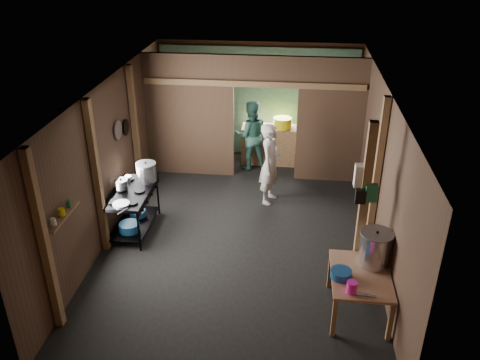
# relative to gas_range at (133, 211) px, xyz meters

# --- Properties ---
(floor) EXTENTS (4.50, 7.00, 0.00)m
(floor) POSITION_rel_gas_range_xyz_m (1.88, 0.21, -0.39)
(floor) COLOR black
(floor) RESTS_ON ground
(ceiling) EXTENTS (4.50, 7.00, 0.00)m
(ceiling) POSITION_rel_gas_range_xyz_m (1.88, 0.21, 2.21)
(ceiling) COLOR black
(ceiling) RESTS_ON ground
(wall_back) EXTENTS (4.50, 0.00, 2.60)m
(wall_back) POSITION_rel_gas_range_xyz_m (1.88, 3.71, 0.91)
(wall_back) COLOR #483825
(wall_back) RESTS_ON ground
(wall_front) EXTENTS (4.50, 0.00, 2.60)m
(wall_front) POSITION_rel_gas_range_xyz_m (1.88, -3.29, 0.91)
(wall_front) COLOR #483825
(wall_front) RESTS_ON ground
(wall_left) EXTENTS (0.00, 7.00, 2.60)m
(wall_left) POSITION_rel_gas_range_xyz_m (-0.37, 0.21, 0.91)
(wall_left) COLOR #483825
(wall_left) RESTS_ON ground
(wall_right) EXTENTS (0.00, 7.00, 2.60)m
(wall_right) POSITION_rel_gas_range_xyz_m (4.13, 0.21, 0.91)
(wall_right) COLOR #483825
(wall_right) RESTS_ON ground
(partition_left) EXTENTS (1.85, 0.10, 2.60)m
(partition_left) POSITION_rel_gas_range_xyz_m (0.55, 2.41, 0.91)
(partition_left) COLOR brown
(partition_left) RESTS_ON floor
(partition_right) EXTENTS (1.35, 0.10, 2.60)m
(partition_right) POSITION_rel_gas_range_xyz_m (3.46, 2.41, 0.91)
(partition_right) COLOR brown
(partition_right) RESTS_ON floor
(partition_header) EXTENTS (1.30, 0.10, 0.60)m
(partition_header) POSITION_rel_gas_range_xyz_m (2.13, 2.41, 1.91)
(partition_header) COLOR brown
(partition_header) RESTS_ON wall_back
(turquoise_panel) EXTENTS (4.40, 0.06, 2.50)m
(turquoise_panel) POSITION_rel_gas_range_xyz_m (1.88, 3.65, 0.86)
(turquoise_panel) COLOR #68A19F
(turquoise_panel) RESTS_ON wall_back
(back_counter) EXTENTS (1.20, 0.50, 0.85)m
(back_counter) POSITION_rel_gas_range_xyz_m (2.18, 3.16, 0.03)
(back_counter) COLOR #A07346
(back_counter) RESTS_ON floor
(wall_clock) EXTENTS (0.20, 0.03, 0.20)m
(wall_clock) POSITION_rel_gas_range_xyz_m (2.13, 3.61, 1.51)
(wall_clock) COLOR silver
(wall_clock) RESTS_ON wall_back
(post_left_a) EXTENTS (0.10, 0.12, 2.60)m
(post_left_a) POSITION_rel_gas_range_xyz_m (-0.30, -2.39, 0.91)
(post_left_a) COLOR #A07346
(post_left_a) RESTS_ON floor
(post_left_b) EXTENTS (0.10, 0.12, 2.60)m
(post_left_b) POSITION_rel_gas_range_xyz_m (-0.30, -0.59, 0.91)
(post_left_b) COLOR #A07346
(post_left_b) RESTS_ON floor
(post_left_c) EXTENTS (0.10, 0.12, 2.60)m
(post_left_c) POSITION_rel_gas_range_xyz_m (-0.30, 1.41, 0.91)
(post_left_c) COLOR #A07346
(post_left_c) RESTS_ON floor
(post_right) EXTENTS (0.10, 0.12, 2.60)m
(post_right) POSITION_rel_gas_range_xyz_m (4.06, 0.01, 0.91)
(post_right) COLOR #A07346
(post_right) RESTS_ON floor
(post_free) EXTENTS (0.12, 0.12, 2.60)m
(post_free) POSITION_rel_gas_range_xyz_m (3.73, -1.09, 0.91)
(post_free) COLOR #A07346
(post_free) RESTS_ON floor
(cross_beam) EXTENTS (4.40, 0.12, 0.12)m
(cross_beam) POSITION_rel_gas_range_xyz_m (1.88, 2.36, 1.66)
(cross_beam) COLOR #A07346
(cross_beam) RESTS_ON wall_left
(pan_lid_big) EXTENTS (0.03, 0.34, 0.34)m
(pan_lid_big) POSITION_rel_gas_range_xyz_m (-0.33, 0.61, 1.26)
(pan_lid_big) COLOR gray
(pan_lid_big) RESTS_ON wall_left
(pan_lid_small) EXTENTS (0.03, 0.30, 0.30)m
(pan_lid_small) POSITION_rel_gas_range_xyz_m (-0.33, 1.01, 1.16)
(pan_lid_small) COLOR black
(pan_lid_small) RESTS_ON wall_left
(wall_shelf) EXTENTS (0.14, 0.80, 0.03)m
(wall_shelf) POSITION_rel_gas_range_xyz_m (-0.27, -1.89, 1.01)
(wall_shelf) COLOR #A07346
(wall_shelf) RESTS_ON wall_left
(jar_white) EXTENTS (0.07, 0.07, 0.10)m
(jar_white) POSITION_rel_gas_range_xyz_m (-0.27, -2.14, 1.07)
(jar_white) COLOR silver
(jar_white) RESTS_ON wall_shelf
(jar_yellow) EXTENTS (0.08, 0.08, 0.10)m
(jar_yellow) POSITION_rel_gas_range_xyz_m (-0.27, -1.89, 1.07)
(jar_yellow) COLOR yellow
(jar_yellow) RESTS_ON wall_shelf
(jar_green) EXTENTS (0.06, 0.06, 0.10)m
(jar_green) POSITION_rel_gas_range_xyz_m (-0.27, -1.67, 1.07)
(jar_green) COLOR #1D6C43
(jar_green) RESTS_ON wall_shelf
(bag_white) EXTENTS (0.22, 0.15, 0.32)m
(bag_white) POSITION_rel_gas_range_xyz_m (3.68, -1.01, 1.39)
(bag_white) COLOR silver
(bag_white) RESTS_ON post_free
(bag_green) EXTENTS (0.16, 0.12, 0.24)m
(bag_green) POSITION_rel_gas_range_xyz_m (3.80, -1.15, 1.21)
(bag_green) COLOR #1D6C43
(bag_green) RESTS_ON post_free
(bag_black) EXTENTS (0.14, 0.10, 0.20)m
(bag_black) POSITION_rel_gas_range_xyz_m (3.66, -1.17, 1.16)
(bag_black) COLOR black
(bag_black) RESTS_ON post_free
(gas_range) EXTENTS (0.68, 1.33, 0.78)m
(gas_range) POSITION_rel_gas_range_xyz_m (0.00, 0.00, 0.00)
(gas_range) COLOR black
(gas_range) RESTS_ON floor
(prep_table) EXTENTS (0.79, 1.09, 0.64)m
(prep_table) POSITION_rel_gas_range_xyz_m (3.71, -1.70, -0.07)
(prep_table) COLOR #9F6B51
(prep_table) RESTS_ON floor
(stove_pot_large) EXTENTS (0.45, 0.45, 0.36)m
(stove_pot_large) POSITION_rel_gas_range_xyz_m (0.17, 0.42, 0.55)
(stove_pot_large) COLOR #B6B6BC
(stove_pot_large) RESTS_ON gas_range
(stove_pot_med) EXTENTS (0.29, 0.29, 0.21)m
(stove_pot_med) POSITION_rel_gas_range_xyz_m (-0.17, 0.04, 0.48)
(stove_pot_med) COLOR #B6B6BC
(stove_pot_med) RESTS_ON gas_range
(stove_saucepan) EXTENTS (0.16, 0.16, 0.09)m
(stove_saucepan) POSITION_rel_gas_range_xyz_m (-0.17, 0.38, 0.44)
(stove_saucepan) COLOR #B6B6BC
(stove_saucepan) RESTS_ON gas_range
(frying_pan) EXTENTS (0.46, 0.57, 0.07)m
(frying_pan) POSITION_rel_gas_range_xyz_m (0.00, -0.50, 0.42)
(frying_pan) COLOR gray
(frying_pan) RESTS_ON gas_range
(blue_tub_front) EXTENTS (0.35, 0.35, 0.14)m
(blue_tub_front) POSITION_rel_gas_range_xyz_m (0.00, -0.26, -0.17)
(blue_tub_front) COLOR navy
(blue_tub_front) RESTS_ON gas_range
(blue_tub_back) EXTENTS (0.29, 0.29, 0.12)m
(blue_tub_back) POSITION_rel_gas_range_xyz_m (0.00, 0.24, -0.18)
(blue_tub_back) COLOR navy
(blue_tub_back) RESTS_ON gas_range
(stock_pot) EXTENTS (0.48, 0.48, 0.52)m
(stock_pot) POSITION_rel_gas_range_xyz_m (3.90, -1.44, 0.49)
(stock_pot) COLOR #B6B6BC
(stock_pot) RESTS_ON prep_table
(wash_basin) EXTENTS (0.38, 0.38, 0.11)m
(wash_basin) POSITION_rel_gas_range_xyz_m (3.44, -1.79, 0.30)
(wash_basin) COLOR navy
(wash_basin) RESTS_ON prep_table
(pink_bucket) EXTENTS (0.18, 0.18, 0.16)m
(pink_bucket) POSITION_rel_gas_range_xyz_m (3.55, -2.10, 0.33)
(pink_bucket) COLOR #F021A8
(pink_bucket) RESTS_ON prep_table
(knife) EXTENTS (0.30, 0.08, 0.01)m
(knife) POSITION_rel_gas_range_xyz_m (3.70, -2.13, 0.26)
(knife) COLOR #B6B6BC
(knife) RESTS_ON prep_table
(yellow_tub) EXTENTS (0.40, 0.40, 0.22)m
(yellow_tub) POSITION_rel_gas_range_xyz_m (2.47, 3.16, 0.57)
(yellow_tub) COLOR yellow
(yellow_tub) RESTS_ON back_counter
(red_cup) EXTENTS (0.11, 0.11, 0.13)m
(red_cup) POSITION_rel_gas_range_xyz_m (1.92, 3.16, 0.52)
(red_cup) COLOR #C50800
(red_cup) RESTS_ON back_counter
(cook) EXTENTS (0.52, 0.66, 1.60)m
(cook) POSITION_rel_gas_range_xyz_m (2.31, 1.34, 0.41)
(cook) COLOR beige
(cook) RESTS_ON floor
(worker_back) EXTENTS (0.88, 0.76, 1.55)m
(worker_back) POSITION_rel_gas_range_xyz_m (1.80, 2.81, 0.38)
(worker_back) COLOR #387162
(worker_back) RESTS_ON floor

